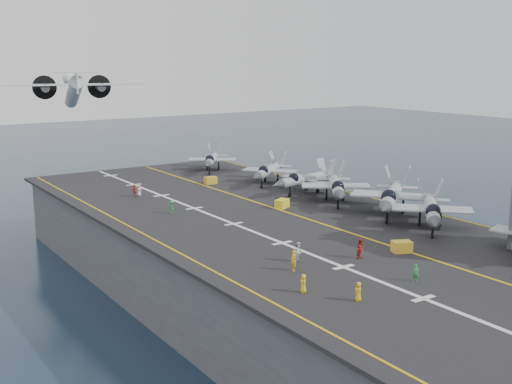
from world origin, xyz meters
TOP-DOWN VIEW (x-y plane):
  - ground at (0.00, 0.00)m, footprint 500.00×500.00m
  - hull at (0.00, 0.00)m, footprint 36.00×90.00m
  - flight_deck at (0.00, 0.00)m, footprint 38.00×92.00m
  - foul_line at (3.00, 0.00)m, footprint 0.35×90.00m
  - landing_centerline at (-6.00, 0.00)m, footprint 0.50×90.00m
  - deck_edge_port at (-17.00, 0.00)m, footprint 0.25×90.00m
  - deck_edge_stbd at (18.50, 0.00)m, footprint 0.25×90.00m
  - fighter_jet_2 at (12.08, -14.99)m, footprint 17.13×17.00m
  - fighter_jet_3 at (13.06, -7.66)m, footprint 19.02×18.08m
  - fighter_jet_4 at (12.24, 2.15)m, footprint 16.30×17.26m
  - fighter_jet_5 at (12.84, 9.57)m, footprint 14.82×11.41m
  - fighter_jet_6 at (12.48, 18.78)m, footprint 15.72×14.88m
  - fighter_jet_8 at (10.86, 34.26)m, footprint 14.59×15.41m
  - tow_cart_a at (2.30, -19.66)m, footprint 2.33×1.96m
  - tow_cart_b at (4.00, 3.65)m, footprint 2.34×2.00m
  - tow_cart_c at (4.60, 23.88)m, footprint 1.97×1.36m
  - crew_0 at (-10.91, -27.34)m, footprint 0.97×1.17m
  - crew_1 at (-10.63, -18.10)m, footprint 0.94×1.29m
  - crew_2 at (-8.49, -16.15)m, footprint 1.37×1.08m
  - crew_3 at (-9.76, 9.08)m, footprint 0.71×1.04m
  - crew_4 at (-9.72, 21.13)m, footprint 1.13×0.76m
  - crew_5 at (-8.79, 21.69)m, footprint 1.19×1.16m
  - crew_6 at (-3.24, -26.61)m, footprint 1.14×1.12m
  - crew_7 at (-2.63, -18.77)m, footprint 1.42×1.20m
  - transport_plane at (-7.85, 51.39)m, footprint 27.00×21.37m
  - crew_8 at (-13.46, -23.22)m, footprint 0.97×1.17m

SIDE VIEW (x-z plane):
  - ground at x=0.00m, z-range 0.00..0.00m
  - hull at x=0.00m, z-range 0.00..10.00m
  - flight_deck at x=0.00m, z-range 10.00..10.40m
  - foul_line at x=3.00m, z-range 10.41..10.43m
  - landing_centerline at x=-6.00m, z-range 10.41..10.43m
  - deck_edge_port at x=-17.00m, z-range 10.41..10.43m
  - deck_edge_stbd at x=18.50m, z-range 10.41..10.43m
  - tow_cart_c at x=4.60m, z-range 10.40..11.53m
  - tow_cart_a at x=2.30m, z-range 10.40..11.59m
  - tow_cart_b at x=4.00m, z-range 10.40..11.59m
  - crew_6 at x=-3.24m, z-range 10.40..11.99m
  - crew_0 at x=-10.91m, z-range 10.40..12.06m
  - crew_8 at x=-13.46m, z-range 10.40..12.06m
  - crew_5 at x=-8.79m, z-range 10.40..12.06m
  - crew_3 at x=-9.76m, z-range 10.40..12.08m
  - crew_4 at x=-9.72m, z-range 10.40..12.26m
  - crew_1 at x=-10.63m, z-range 10.40..12.41m
  - crew_2 at x=-8.49m, z-range 10.40..12.42m
  - crew_7 at x=-2.63m, z-range 10.40..12.42m
  - fighter_jet_8 at x=10.86m, z-range 10.40..14.86m
  - fighter_jet_6 at x=12.48m, z-range 10.40..14.95m
  - fighter_jet_5 at x=12.84m, z-range 10.40..15.01m
  - fighter_jet_4 at x=12.24m, z-range 10.40..15.39m
  - fighter_jet_2 at x=12.08m, z-range 10.40..15.43m
  - fighter_jet_3 at x=13.06m, z-range 10.40..15.91m
  - transport_plane at x=-7.85m, z-range 21.36..27.00m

